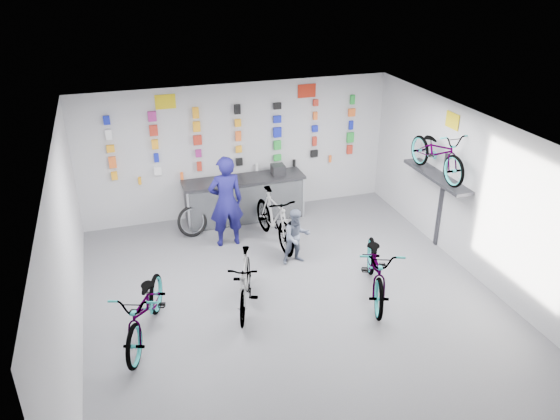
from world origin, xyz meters
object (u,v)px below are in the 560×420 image
object	(u,v)px
clerk	(226,202)
bike_service	(274,218)
counter	(244,200)
bike_center	(245,282)
customer	(297,237)
bike_left	(145,309)
bike_right	(376,267)

from	to	relation	value
clerk	bike_service	bearing A→B (deg)	163.97
counter	bike_center	world-z (taller)	bike_center
customer	bike_left	bearing A→B (deg)	-155.71
bike_center	clerk	distance (m)	2.32
counter	bike_right	bearing A→B (deg)	-67.81
bike_left	bike_center	size ratio (longest dim) A/B	1.21
bike_right	customer	bearing A→B (deg)	144.74
bike_left	bike_right	bearing A→B (deg)	19.21
bike_left	counter	bearing A→B (deg)	74.33
bike_center	bike_right	distance (m)	2.31
bike_center	clerk	bearing A→B (deg)	104.04
bike_center	bike_service	xyz separation A→B (m)	(1.14, 2.01, 0.07)
counter	bike_service	world-z (taller)	bike_service
bike_right	bike_center	bearing A→B (deg)	-166.95
bike_center	bike_service	bearing A→B (deg)	79.59
bike_left	customer	bearing A→B (deg)	44.96
counter	bike_right	world-z (taller)	bike_right
counter	bike_center	size ratio (longest dim) A/B	1.62
bike_right	clerk	distance (m)	3.34
counter	bike_left	bearing A→B (deg)	-125.11
bike_center	bike_right	bearing A→B (deg)	11.46
counter	bike_right	distance (m)	3.86
bike_right	customer	world-z (taller)	customer
counter	customer	size ratio (longest dim) A/B	2.39
bike_right	bike_service	distance (m)	2.59
clerk	customer	world-z (taller)	clerk
bike_left	bike_right	world-z (taller)	bike_right
customer	bike_center	bearing A→B (deg)	-140.68
counter	bike_right	size ratio (longest dim) A/B	1.28
customer	bike_right	bearing A→B (deg)	-57.32
bike_center	customer	distance (m)	1.74
bike_left	bike_service	bearing A→B (deg)	58.80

